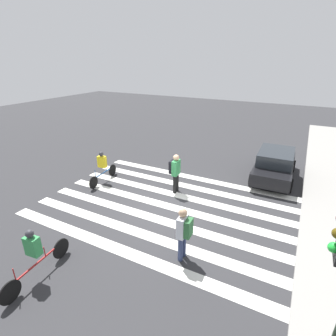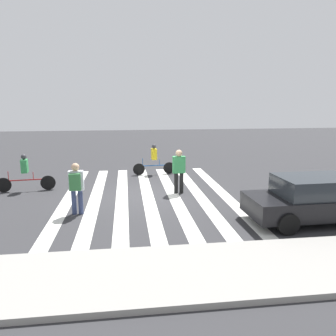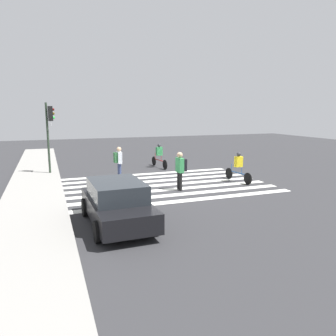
{
  "view_description": "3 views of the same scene",
  "coord_description": "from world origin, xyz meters",
  "px_view_note": "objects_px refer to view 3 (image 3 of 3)",
  "views": [
    {
      "loc": [
        8.32,
        4.46,
        5.7
      ],
      "look_at": [
        -1.08,
        -0.47,
        1.21
      ],
      "focal_mm": 28.0,
      "sensor_mm": 36.0,
      "label": 1
    },
    {
      "loc": [
        0.82,
        12.69,
        3.76
      ],
      "look_at": [
        -0.83,
        -0.03,
        1.11
      ],
      "focal_mm": 35.0,
      "sensor_mm": 36.0,
      "label": 2
    },
    {
      "loc": [
        -15.23,
        5.59,
        3.7
      ],
      "look_at": [
        -0.17,
        -0.01,
        0.89
      ],
      "focal_mm": 35.0,
      "sensor_mm": 36.0,
      "label": 3
    }
  ],
  "objects_px": {
    "pedestrian_adult_yellow_jacket": "(118,160)",
    "car_parked_dark_suv": "(117,203)",
    "pedestrian_adult_blue_shirt": "(181,168)",
    "traffic_light": "(50,125)",
    "cyclist_near_curb": "(238,166)",
    "cyclist_mid_street": "(159,154)"
  },
  "relations": [
    {
      "from": "pedestrian_adult_blue_shirt",
      "to": "cyclist_mid_street",
      "type": "distance_m",
      "value": 6.44
    },
    {
      "from": "cyclist_mid_street",
      "to": "car_parked_dark_suv",
      "type": "xyz_separation_m",
      "value": [
        -10.0,
        4.89,
        -0.12
      ]
    },
    {
      "from": "cyclist_mid_street",
      "to": "car_parked_dark_suv",
      "type": "bearing_deg",
      "value": 148.18
    },
    {
      "from": "traffic_light",
      "to": "pedestrian_adult_yellow_jacket",
      "type": "bearing_deg",
      "value": -123.27
    },
    {
      "from": "pedestrian_adult_blue_shirt",
      "to": "car_parked_dark_suv",
      "type": "relative_size",
      "value": 0.43
    },
    {
      "from": "cyclist_mid_street",
      "to": "pedestrian_adult_blue_shirt",
      "type": "bearing_deg",
      "value": 164.3
    },
    {
      "from": "traffic_light",
      "to": "pedestrian_adult_blue_shirt",
      "type": "relative_size",
      "value": 2.3
    },
    {
      "from": "cyclist_near_curb",
      "to": "car_parked_dark_suv",
      "type": "xyz_separation_m",
      "value": [
        -4.36,
        7.37,
        -0.12
      ]
    },
    {
      "from": "pedestrian_adult_blue_shirt",
      "to": "cyclist_near_curb",
      "type": "height_order",
      "value": "pedestrian_adult_blue_shirt"
    },
    {
      "from": "pedestrian_adult_blue_shirt",
      "to": "traffic_light",
      "type": "bearing_deg",
      "value": 40.71
    },
    {
      "from": "pedestrian_adult_yellow_jacket",
      "to": "car_parked_dark_suv",
      "type": "bearing_deg",
      "value": -14.71
    },
    {
      "from": "traffic_light",
      "to": "cyclist_near_curb",
      "type": "height_order",
      "value": "traffic_light"
    },
    {
      "from": "pedestrian_adult_yellow_jacket",
      "to": "car_parked_dark_suv",
      "type": "xyz_separation_m",
      "value": [
        -7.45,
        1.63,
        -0.28
      ]
    },
    {
      "from": "traffic_light",
      "to": "pedestrian_adult_blue_shirt",
      "type": "height_order",
      "value": "traffic_light"
    },
    {
      "from": "cyclist_mid_street",
      "to": "car_parked_dark_suv",
      "type": "distance_m",
      "value": 11.13
    },
    {
      "from": "traffic_light",
      "to": "pedestrian_adult_blue_shirt",
      "type": "bearing_deg",
      "value": -137.25
    },
    {
      "from": "cyclist_mid_street",
      "to": "cyclist_near_curb",
      "type": "bearing_deg",
      "value": -161.99
    },
    {
      "from": "pedestrian_adult_yellow_jacket",
      "to": "car_parked_dark_suv",
      "type": "height_order",
      "value": "pedestrian_adult_yellow_jacket"
    },
    {
      "from": "pedestrian_adult_blue_shirt",
      "to": "car_parked_dark_suv",
      "type": "height_order",
      "value": "pedestrian_adult_blue_shirt"
    },
    {
      "from": "pedestrian_adult_yellow_jacket",
      "to": "cyclist_mid_street",
      "type": "relative_size",
      "value": 0.74
    },
    {
      "from": "pedestrian_adult_blue_shirt",
      "to": "pedestrian_adult_yellow_jacket",
      "type": "xyz_separation_m",
      "value": [
        3.79,
        2.14,
        -0.04
      ]
    },
    {
      "from": "pedestrian_adult_yellow_jacket",
      "to": "cyclist_near_curb",
      "type": "bearing_deg",
      "value": 59.39
    }
  ]
}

